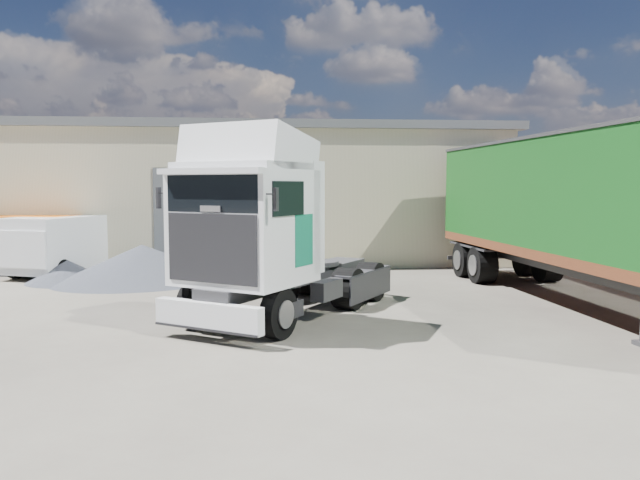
{
  "coord_description": "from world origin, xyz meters",
  "views": [
    {
      "loc": [
        -0.08,
        -12.11,
        2.99
      ],
      "look_at": [
        1.21,
        3.0,
        1.66
      ],
      "focal_mm": 35.0,
      "sensor_mm": 36.0,
      "label": 1
    }
  ],
  "objects": [
    {
      "name": "ground",
      "position": [
        0.0,
        0.0,
        0.0
      ],
      "size": [
        120.0,
        120.0,
        0.0
      ],
      "primitive_type": "plane",
      "color": "#272420",
      "rests_on": "ground"
    },
    {
      "name": "warehouse",
      "position": [
        -6.0,
        16.0,
        2.66
      ],
      "size": [
        30.6,
        12.6,
        5.42
      ],
      "color": "beige",
      "rests_on": "ground"
    },
    {
      "name": "tractor_unit",
      "position": [
        -0.09,
        1.39,
        1.77
      ],
      "size": [
        5.36,
        6.46,
        4.22
      ],
      "rotation": [
        0.0,
        0.0,
        -0.58
      ],
      "color": "black",
      "rests_on": "ground"
    },
    {
      "name": "box_trailer",
      "position": [
        7.71,
        2.94,
        2.58
      ],
      "size": [
        3.27,
        12.82,
        4.23
      ],
      "rotation": [
        0.0,
        0.0,
        0.04
      ],
      "color": "#2D2D30",
      "rests_on": "ground"
    },
    {
      "name": "panel_van",
      "position": [
        -6.81,
        9.61,
        1.02
      ],
      "size": [
        3.59,
        5.21,
        1.97
      ],
      "rotation": [
        0.0,
        0.0,
        -0.38
      ],
      "color": "black",
      "rests_on": "ground"
    },
    {
      "name": "orange_skip",
      "position": [
        -8.02,
        9.8,
        0.86
      ],
      "size": [
        3.58,
        2.76,
        1.98
      ],
      "rotation": [
        0.0,
        0.0,
        -0.27
      ],
      "color": "#2D2D30",
      "rests_on": "ground"
    },
    {
      "name": "gravel_heap",
      "position": [
        -4.08,
        7.65,
        0.53
      ],
      "size": [
        7.65,
        7.3,
        1.15
      ],
      "rotation": [
        0.0,
        0.0,
        0.43
      ],
      "color": "black",
      "rests_on": "ground"
    }
  ]
}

